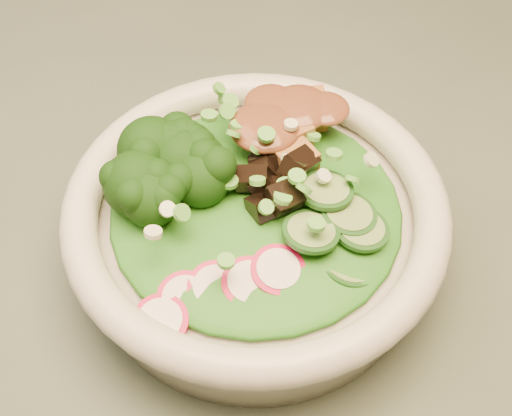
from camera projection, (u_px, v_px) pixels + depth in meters
name	position (u px, v px, depth m)	size (l,w,h in m)	color
salad_bowl	(256.00, 226.00, 0.47)	(0.25, 0.25, 0.07)	beige
lettuce_bed	(256.00, 207.00, 0.45)	(0.19, 0.19, 0.02)	#185512
broccoli_florets	(168.00, 176.00, 0.45)	(0.07, 0.06, 0.04)	black
radish_slices	(232.00, 283.00, 0.41)	(0.10, 0.04, 0.02)	#B60E3C
cucumber_slices	(350.00, 218.00, 0.43)	(0.06, 0.06, 0.03)	#7CAA5E
mushroom_heap	(261.00, 182.00, 0.45)	(0.06, 0.06, 0.04)	black
tofu_cubes	(282.00, 133.00, 0.48)	(0.08, 0.05, 0.03)	#A46436
peanut_sauce	(282.00, 121.00, 0.47)	(0.06, 0.05, 0.01)	brown
scallion_garnish	(256.00, 185.00, 0.43)	(0.18, 0.18, 0.02)	#5EB740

